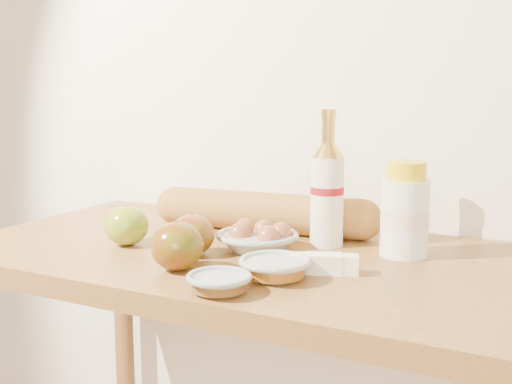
# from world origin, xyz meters

# --- Properties ---
(back_wall) EXTENTS (3.50, 0.02, 2.60)m
(back_wall) POSITION_xyz_m (0.00, 1.51, 1.30)
(back_wall) COLOR white
(back_wall) RESTS_ON ground
(table) EXTENTS (1.20, 0.60, 0.90)m
(table) POSITION_xyz_m (0.00, 1.18, 0.78)
(table) COLOR olive
(table) RESTS_ON ground
(bourbon_bottle) EXTENTS (0.09, 0.09, 0.27)m
(bourbon_bottle) POSITION_xyz_m (0.09, 1.28, 1.01)
(bourbon_bottle) COLOR beige
(bourbon_bottle) RESTS_ON table
(cream_bottle) EXTENTS (0.09, 0.09, 0.18)m
(cream_bottle) POSITION_xyz_m (0.24, 1.28, 0.98)
(cream_bottle) COLOR white
(cream_bottle) RESTS_ON table
(egg_bowl) EXTENTS (0.16, 0.16, 0.06)m
(egg_bowl) POSITION_xyz_m (-0.01, 1.18, 0.92)
(egg_bowl) COLOR #93A09A
(egg_bowl) RESTS_ON table
(baguette) EXTENTS (0.52, 0.14, 0.09)m
(baguette) POSITION_xyz_m (-0.08, 1.33, 0.94)
(baguette) COLOR #AE7A35
(baguette) RESTS_ON table
(apple_yellowgreen) EXTENTS (0.11, 0.11, 0.08)m
(apple_yellowgreen) POSITION_xyz_m (-0.26, 1.10, 0.94)
(apple_yellowgreen) COLOR olive
(apple_yellowgreen) RESTS_ON table
(apple_redgreen_front) EXTENTS (0.12, 0.12, 0.08)m
(apple_redgreen_front) POSITION_xyz_m (-0.08, 1.01, 0.94)
(apple_redgreen_front) COLOR maroon
(apple_redgreen_front) RESTS_ON table
(apple_redgreen_right) EXTENTS (0.09, 0.09, 0.08)m
(apple_redgreen_right) POSITION_xyz_m (-0.11, 1.10, 0.94)
(apple_redgreen_right) COLOR maroon
(apple_redgreen_right) RESTS_ON table
(sugar_bowl) EXTENTS (0.12, 0.12, 0.03)m
(sugar_bowl) POSITION_xyz_m (0.05, 0.94, 0.92)
(sugar_bowl) COLOR #8C9995
(sugar_bowl) RESTS_ON table
(syrup_bowl) EXTENTS (0.15, 0.15, 0.03)m
(syrup_bowl) POSITION_xyz_m (0.09, 1.04, 0.92)
(syrup_bowl) COLOR #98A6A0
(syrup_bowl) RESTS_ON table
(butter_stick) EXTENTS (0.12, 0.07, 0.03)m
(butter_stick) POSITION_xyz_m (0.15, 1.10, 0.92)
(butter_stick) COLOR #FEFBC5
(butter_stick) RESTS_ON table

